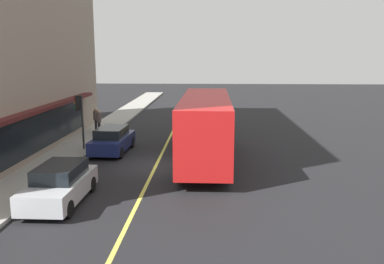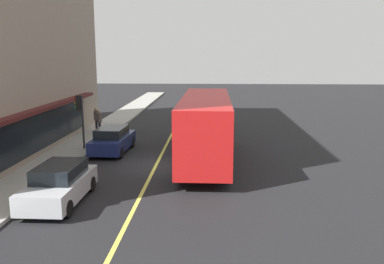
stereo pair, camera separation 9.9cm
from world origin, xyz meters
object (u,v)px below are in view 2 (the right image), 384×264
car_silver (59,184)px  car_navy (113,140)px  traffic_light (80,109)px  bus (206,125)px  car_yellow (213,117)px  pedestrian_near_storefront (96,117)px  pedestrian_by_curb (99,119)px

car_silver → car_navy: 8.41m
traffic_light → car_navy: size_ratio=0.73×
bus → traffic_light: (1.98, 7.50, 0.55)m
car_yellow → pedestrian_near_storefront: pedestrian_near_storefront is taller
car_navy → car_silver: bearing=179.5°
car_yellow → car_navy: bearing=147.7°
bus → car_navy: bus is taller
traffic_light → pedestrian_near_storefront: traffic_light is taller
car_yellow → car_navy: (-9.45, 5.98, 0.00)m
bus → car_yellow: bus is taller
car_yellow → pedestrian_near_storefront: size_ratio=2.46×
car_yellow → car_navy: size_ratio=0.99×
pedestrian_near_storefront → pedestrian_by_curb: size_ratio=1.03×
pedestrian_by_curb → car_silver: bearing=-171.3°
car_silver → pedestrian_near_storefront: bearing=10.1°
bus → car_silver: bus is taller
car_silver → pedestrian_near_storefront: pedestrian_near_storefront is taller
car_navy → pedestrian_near_storefront: (5.81, 2.60, 0.47)m
traffic_light → car_navy: 2.68m
traffic_light → car_yellow: traffic_light is taller
car_silver → car_yellow: size_ratio=1.00×
bus → car_yellow: 11.23m
car_yellow → pedestrian_by_curb: bearing=118.7°
pedestrian_near_storefront → traffic_light: bearing=-173.6°
bus → pedestrian_near_storefront: bearing=47.2°
traffic_light → pedestrian_by_curb: (4.72, 0.16, -1.36)m
car_silver → pedestrian_near_storefront: (14.22, 2.52, 0.47)m
car_silver → car_yellow: same height
bus → car_yellow: (11.15, -0.46, -1.24)m
car_yellow → pedestrian_by_curb: size_ratio=2.55×
car_silver → bus: bearing=-39.8°
car_navy → bus: bearing=-107.2°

